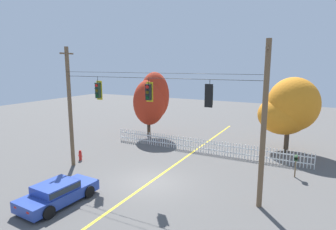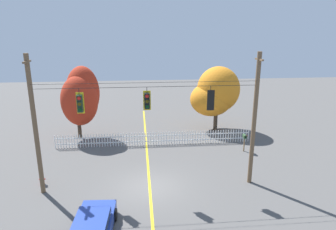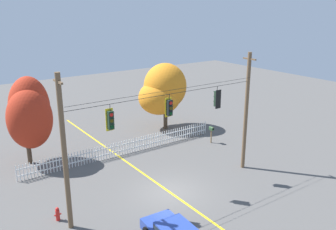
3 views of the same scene
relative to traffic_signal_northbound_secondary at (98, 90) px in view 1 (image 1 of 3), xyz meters
The scene contains 12 objects.
ground 6.65m from the traffic_signal_northbound_secondary, ahead, with size 80.00×80.00×0.00m, color #565451.
lane_centerline_stripe 6.65m from the traffic_signal_northbound_secondary, ahead, with size 0.16×36.00×0.01m, color gold.
signal_support_span 4.02m from the traffic_signal_northbound_secondary, ahead, with size 13.06×1.10×8.24m.
traffic_signal_northbound_secondary is the anchor object (origin of this frame).
traffic_signal_southbound_primary 3.77m from the traffic_signal_northbound_secondary, ahead, with size 0.43×0.38×1.38m.
traffic_signal_eastbound_side 7.45m from the traffic_signal_northbound_secondary, ahead, with size 0.43×0.38×1.43m.
white_picket_fence 9.64m from the traffic_signal_northbound_secondary, 57.04° to the left, with size 16.35×0.06×1.13m.
autumn_maple_near_fence 9.85m from the traffic_signal_northbound_secondary, 100.29° to the left, with size 3.26×3.51×6.38m.
autumn_maple_mid 15.07m from the traffic_signal_northbound_secondary, 45.22° to the left, with size 4.71×3.84×6.10m.
parked_car 6.67m from the traffic_signal_northbound_secondary, 77.58° to the right, with size 2.09×4.13×1.15m.
fire_hydrant 5.93m from the traffic_signal_northbound_secondary, 160.88° to the left, with size 0.38×0.22×0.78m.
roadside_mailbox 13.28m from the traffic_signal_northbound_secondary, 23.06° to the left, with size 0.25×0.44×1.43m.
Camera 1 is at (8.40, -13.77, 7.05)m, focal length 29.99 mm.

